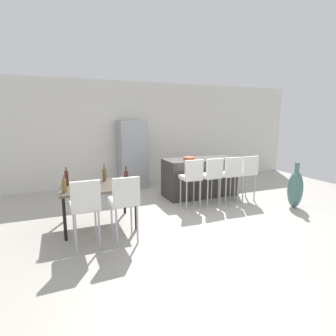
% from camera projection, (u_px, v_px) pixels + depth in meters
% --- Properties ---
extents(ground_plane, '(10.00, 10.00, 0.00)m').
position_uv_depth(ground_plane, '(187.00, 210.00, 5.60)').
color(ground_plane, '#ADA89E').
extents(back_wall, '(10.00, 0.12, 2.90)m').
position_uv_depth(back_wall, '(146.00, 133.00, 7.85)').
color(back_wall, silver).
rests_on(back_wall, ground_plane).
extents(kitchen_island, '(1.79, 0.76, 0.92)m').
position_uv_depth(kitchen_island, '(200.00, 177.00, 6.61)').
color(kitchen_island, '#383330').
rests_on(kitchen_island, ground_plane).
extents(bar_chair_left, '(0.41, 0.41, 1.05)m').
position_uv_depth(bar_chair_left, '(192.00, 176.00, 5.64)').
color(bar_chair_left, white).
rests_on(bar_chair_left, ground_plane).
extents(bar_chair_middle, '(0.42, 0.42, 1.05)m').
position_uv_depth(bar_chair_middle, '(212.00, 174.00, 5.82)').
color(bar_chair_middle, white).
rests_on(bar_chair_middle, ground_plane).
extents(bar_chair_right, '(0.42, 0.42, 1.05)m').
position_uv_depth(bar_chair_right, '(230.00, 172.00, 6.00)').
color(bar_chair_right, white).
rests_on(bar_chair_right, ground_plane).
extents(bar_chair_far, '(0.41, 0.41, 1.05)m').
position_uv_depth(bar_chair_far, '(247.00, 171.00, 6.17)').
color(bar_chair_far, white).
rests_on(bar_chair_far, ground_plane).
extents(dining_table, '(1.26, 0.98, 0.74)m').
position_uv_depth(dining_table, '(97.00, 189.00, 4.69)').
color(dining_table, '#4C4238').
rests_on(dining_table, ground_plane).
extents(dining_chair_near, '(0.41, 0.41, 1.05)m').
position_uv_depth(dining_chair_near, '(85.00, 203.00, 3.81)').
color(dining_chair_near, white).
rests_on(dining_chair_near, ground_plane).
extents(dining_chair_far, '(0.41, 0.41, 1.05)m').
position_uv_depth(dining_chair_far, '(125.00, 199.00, 4.02)').
color(dining_chair_far, white).
rests_on(dining_chair_far, ground_plane).
extents(wine_bottle_near, '(0.07, 0.07, 0.31)m').
position_uv_depth(wine_bottle_near, '(104.00, 174.00, 5.02)').
color(wine_bottle_near, brown).
rests_on(wine_bottle_near, dining_table).
extents(wine_bottle_left, '(0.07, 0.07, 0.27)m').
position_uv_depth(wine_bottle_left, '(64.00, 185.00, 4.21)').
color(wine_bottle_left, brown).
rests_on(wine_bottle_left, dining_table).
extents(wine_bottle_end, '(0.08, 0.08, 0.29)m').
position_uv_depth(wine_bottle_end, '(126.00, 176.00, 4.87)').
color(wine_bottle_end, '#471E19').
rests_on(wine_bottle_end, dining_table).
extents(wine_bottle_inner, '(0.06, 0.06, 0.33)m').
position_uv_depth(wine_bottle_inner, '(67.00, 178.00, 4.62)').
color(wine_bottle_inner, '#471E19').
rests_on(wine_bottle_inner, dining_table).
extents(wine_glass_middle, '(0.07, 0.07, 0.17)m').
position_uv_depth(wine_glass_middle, '(121.00, 178.00, 4.68)').
color(wine_glass_middle, silver).
rests_on(wine_glass_middle, dining_table).
extents(wine_glass_right, '(0.07, 0.07, 0.17)m').
position_uv_depth(wine_glass_right, '(64.00, 177.00, 4.71)').
color(wine_glass_right, silver).
rests_on(wine_glass_right, dining_table).
extents(refrigerator, '(0.72, 0.68, 1.84)m').
position_uv_depth(refrigerator, '(132.00, 154.00, 7.34)').
color(refrigerator, '#939699').
rests_on(refrigerator, ground_plane).
extents(fruit_bowl, '(0.26, 0.26, 0.07)m').
position_uv_depth(fruit_bowl, '(189.00, 159.00, 6.32)').
color(fruit_bowl, '#C6512D').
rests_on(fruit_bowl, kitchen_island).
extents(floor_vase, '(0.31, 0.31, 0.98)m').
position_uv_depth(floor_vase, '(295.00, 189.00, 5.70)').
color(floor_vase, '#47706B').
rests_on(floor_vase, ground_plane).
extents(potted_plant, '(0.37, 0.37, 0.57)m').
position_uv_depth(potted_plant, '(223.00, 168.00, 8.54)').
color(potted_plant, '#38383D').
rests_on(potted_plant, ground_plane).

